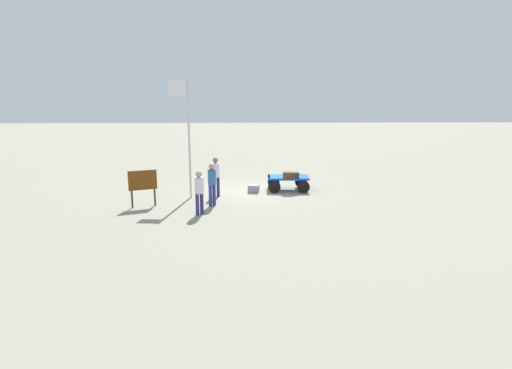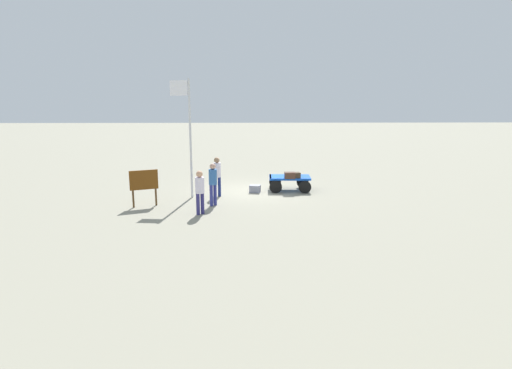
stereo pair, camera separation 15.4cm
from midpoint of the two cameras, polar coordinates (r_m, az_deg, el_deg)
ground_plane at (r=20.00m, az=-0.51°, el=-0.91°), size 120.00×120.00×0.00m
luggage_cart at (r=20.12m, az=4.16°, el=0.59°), size 2.02×1.43×0.69m
suitcase_tan at (r=19.67m, az=4.76°, el=1.28°), size 0.67×0.46×0.26m
suitcase_grey at (r=19.55m, az=4.24°, el=1.28°), size 0.49×0.37×0.29m
suitcase_olive at (r=19.67m, az=-0.56°, el=-0.59°), size 0.56×0.47×0.35m
worker_lead at (r=15.88m, az=-8.09°, el=-0.61°), size 0.49×0.49×1.70m
worker_trailing at (r=17.14m, az=-6.32°, el=0.47°), size 0.48×0.48×1.77m
worker_supervisor at (r=18.75m, az=-5.80°, el=1.52°), size 0.41×0.41×1.80m
flagpole at (r=18.50m, az=-9.76°, el=7.62°), size 0.87×0.10×5.23m
signboard at (r=17.52m, az=-15.55°, el=0.23°), size 1.08×0.49×1.51m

